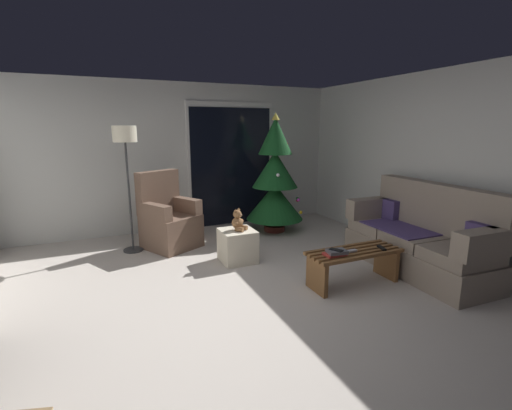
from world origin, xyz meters
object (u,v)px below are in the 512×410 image
(remote_silver, at_px, (351,251))
(book_stack, at_px, (336,253))
(cell_phone, at_px, (336,250))
(floor_lamp, at_px, (125,146))
(ottoman, at_px, (238,246))
(teddy_bear_cream_by_tree, at_px, (238,234))
(couch, at_px, (421,239))
(teddy_bear_chestnut, at_px, (238,221))
(coffee_table, at_px, (354,262))
(remote_black, at_px, (382,248))
(armchair, at_px, (169,221))
(christmas_tree, at_px, (275,180))

(remote_silver, relative_size, book_stack, 0.63)
(book_stack, height_order, cell_phone, cell_phone)
(book_stack, bearing_deg, floor_lamp, 130.27)
(ottoman, xyz_separation_m, teddy_bear_cream_by_tree, (0.30, 0.77, -0.10))
(couch, height_order, teddy_bear_chestnut, couch)
(coffee_table, xyz_separation_m, remote_black, (0.32, -0.08, 0.15))
(armchair, height_order, teddy_bear_cream_by_tree, armchair)
(floor_lamp, relative_size, teddy_bear_cream_by_tree, 6.25)
(remote_black, bearing_deg, remote_silver, 8.93)
(remote_silver, xyz_separation_m, book_stack, (-0.21, -0.02, 0.02))
(armchair, distance_m, teddy_bear_cream_by_tree, 1.08)
(couch, bearing_deg, remote_black, -172.13)
(couch, relative_size, coffee_table, 1.79)
(remote_silver, bearing_deg, armchair, -144.53)
(floor_lamp, bearing_deg, teddy_bear_chestnut, -39.01)
(coffee_table, relative_size, remote_black, 7.05)
(remote_silver, relative_size, floor_lamp, 0.09)
(christmas_tree, bearing_deg, book_stack, -100.56)
(remote_silver, bearing_deg, ottoman, -144.86)
(couch, relative_size, ottoman, 4.48)
(teddy_bear_chestnut, bearing_deg, remote_black, -45.14)
(book_stack, distance_m, armchair, 2.62)
(book_stack, height_order, ottoman, book_stack)
(coffee_table, distance_m, remote_black, 0.36)
(coffee_table, distance_m, floor_lamp, 3.35)
(coffee_table, bearing_deg, remote_silver, -158.81)
(couch, relative_size, remote_black, 12.63)
(remote_silver, bearing_deg, remote_black, 81.89)
(teddy_bear_chestnut, bearing_deg, christmas_tree, 45.01)
(teddy_bear_chestnut, bearing_deg, cell_phone, -62.53)
(remote_black, distance_m, teddy_bear_chestnut, 1.80)
(armchair, xyz_separation_m, teddy_bear_cream_by_tree, (1.03, -0.21, -0.28))
(floor_lamp, bearing_deg, remote_black, -42.24)
(coffee_table, height_order, armchair, armchair)
(remote_silver, distance_m, christmas_tree, 2.36)
(remote_silver, bearing_deg, christmas_tree, 174.15)
(coffee_table, xyz_separation_m, cell_phone, (-0.30, -0.06, 0.20))
(teddy_bear_chestnut, relative_size, teddy_bear_cream_by_tree, 1.00)
(remote_black, xyz_separation_m, book_stack, (-0.61, 0.03, 0.02))
(remote_silver, xyz_separation_m, floor_lamp, (-2.12, 2.23, 1.09))
(couch, height_order, remote_silver, couch)
(couch, distance_m, remote_black, 0.74)
(christmas_tree, height_order, floor_lamp, christmas_tree)
(book_stack, relative_size, floor_lamp, 0.14)
(couch, height_order, coffee_table, couch)
(book_stack, relative_size, teddy_bear_cream_by_tree, 0.87)
(floor_lamp, height_order, teddy_bear_chestnut, floor_lamp)
(cell_phone, xyz_separation_m, teddy_bear_cream_by_tree, (-0.35, 2.03, -0.35))
(teddy_bear_cream_by_tree, bearing_deg, cell_phone, -80.17)
(book_stack, height_order, teddy_bear_cream_by_tree, book_stack)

